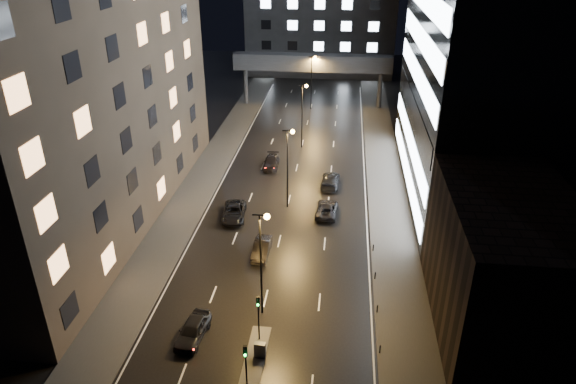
{
  "coord_description": "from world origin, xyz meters",
  "views": [
    {
      "loc": [
        6.32,
        -27.64,
        30.33
      ],
      "look_at": [
        0.5,
        24.19,
        4.0
      ],
      "focal_mm": 32.0,
      "sensor_mm": 36.0,
      "label": 1
    }
  ],
  "objects_px": {
    "car_away_a": "(193,330)",
    "car_toward_a": "(327,209)",
    "car_away_b": "(262,248)",
    "car_toward_b": "(330,180)",
    "utility_cabinet": "(260,350)",
    "car_away_d": "(272,162)",
    "car_away_c": "(234,212)"
  },
  "relations": [
    {
      "from": "car_toward_a",
      "to": "utility_cabinet",
      "type": "height_order",
      "value": "utility_cabinet"
    },
    {
      "from": "car_away_a",
      "to": "utility_cabinet",
      "type": "xyz_separation_m",
      "value": [
        5.94,
        -1.65,
        0.01
      ]
    },
    {
      "from": "car_away_a",
      "to": "car_away_b",
      "type": "xyz_separation_m",
      "value": [
        3.74,
        12.97,
        -0.05
      ]
    },
    {
      "from": "car_away_a",
      "to": "car_toward_a",
      "type": "relative_size",
      "value": 0.92
    },
    {
      "from": "car_toward_b",
      "to": "utility_cabinet",
      "type": "height_order",
      "value": "car_toward_b"
    },
    {
      "from": "car_away_b",
      "to": "utility_cabinet",
      "type": "height_order",
      "value": "car_away_b"
    },
    {
      "from": "car_away_b",
      "to": "car_toward_b",
      "type": "xyz_separation_m",
      "value": [
        6.55,
        17.4,
        0.06
      ]
    },
    {
      "from": "utility_cabinet",
      "to": "car_away_c",
      "type": "bearing_deg",
      "value": 108.54
    },
    {
      "from": "car_away_c",
      "to": "car_toward_b",
      "type": "height_order",
      "value": "car_toward_b"
    },
    {
      "from": "car_away_d",
      "to": "car_toward_a",
      "type": "height_order",
      "value": "car_away_d"
    },
    {
      "from": "car_away_a",
      "to": "car_away_c",
      "type": "height_order",
      "value": "car_away_a"
    },
    {
      "from": "car_away_c",
      "to": "car_toward_a",
      "type": "relative_size",
      "value": 1.07
    },
    {
      "from": "car_away_c",
      "to": "utility_cabinet",
      "type": "height_order",
      "value": "car_away_c"
    },
    {
      "from": "car_away_b",
      "to": "car_away_c",
      "type": "bearing_deg",
      "value": 121.9
    },
    {
      "from": "car_away_d",
      "to": "car_away_a",
      "type": "bearing_deg",
      "value": -94.93
    },
    {
      "from": "car_toward_a",
      "to": "utility_cabinet",
      "type": "bearing_deg",
      "value": 83.27
    },
    {
      "from": "car_away_a",
      "to": "car_away_d",
      "type": "relative_size",
      "value": 0.95
    },
    {
      "from": "car_away_a",
      "to": "car_toward_a",
      "type": "height_order",
      "value": "car_away_a"
    },
    {
      "from": "car_away_c",
      "to": "car_toward_b",
      "type": "bearing_deg",
      "value": 35.76
    },
    {
      "from": "car_away_c",
      "to": "utility_cabinet",
      "type": "bearing_deg",
      "value": -79.53
    },
    {
      "from": "car_toward_b",
      "to": "utility_cabinet",
      "type": "xyz_separation_m",
      "value": [
        -4.35,
        -32.02,
        0.01
      ]
    },
    {
      "from": "car_toward_a",
      "to": "car_away_a",
      "type": "bearing_deg",
      "value": 68.85
    },
    {
      "from": "car_away_b",
      "to": "car_toward_a",
      "type": "xyz_separation_m",
      "value": [
        6.42,
        9.47,
        -0.04
      ]
    },
    {
      "from": "car_away_d",
      "to": "car_toward_b",
      "type": "distance_m",
      "value": 10.17
    },
    {
      "from": "utility_cabinet",
      "to": "car_toward_a",
      "type": "bearing_deg",
      "value": 81.69
    },
    {
      "from": "car_toward_a",
      "to": "car_toward_b",
      "type": "bearing_deg",
      "value": -87.74
    },
    {
      "from": "car_toward_b",
      "to": "car_away_a",
      "type": "bearing_deg",
      "value": 73.93
    },
    {
      "from": "car_toward_a",
      "to": "utility_cabinet",
      "type": "xyz_separation_m",
      "value": [
        -4.22,
        -24.08,
        0.11
      ]
    },
    {
      "from": "utility_cabinet",
      "to": "car_away_b",
      "type": "bearing_deg",
      "value": 100.18
    },
    {
      "from": "car_away_b",
      "to": "car_toward_b",
      "type": "height_order",
      "value": "car_toward_b"
    },
    {
      "from": "car_away_a",
      "to": "car_away_b",
      "type": "bearing_deg",
      "value": 79.81
    },
    {
      "from": "car_toward_b",
      "to": "car_away_d",
      "type": "bearing_deg",
      "value": -28.46
    }
  ]
}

